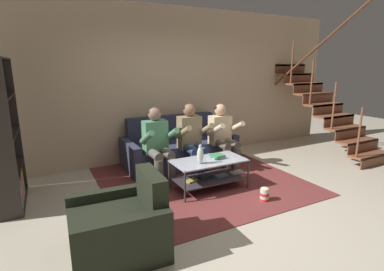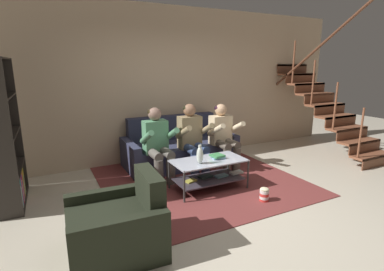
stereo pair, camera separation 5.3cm
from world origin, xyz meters
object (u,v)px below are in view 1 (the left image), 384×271
object	(u,v)px
armchair	(121,227)
vase	(200,155)
person_seated_left	(158,142)
person_seated_right	(223,134)
coffee_table	(210,170)
book_stack	(218,156)
person_seated_middle	(192,137)
bookshelf	(2,156)
couch	(179,149)
popcorn_tub	(265,194)

from	to	relation	value
armchair	vase	bearing A→B (deg)	31.77
person_seated_left	person_seated_right	bearing A→B (deg)	-0.08
person_seated_left	coffee_table	size ratio (longest dim) A/B	1.02
vase	book_stack	distance (m)	0.39
person_seated_right	vase	world-z (taller)	person_seated_right
person_seated_middle	vase	world-z (taller)	person_seated_middle
person_seated_middle	coffee_table	distance (m)	0.79
person_seated_middle	book_stack	world-z (taller)	person_seated_middle
book_stack	bookshelf	xyz separation A→B (m)	(-2.81, 0.77, 0.20)
person_seated_right	person_seated_left	bearing A→B (deg)	179.92
person_seated_left	person_seated_middle	world-z (taller)	person_seated_middle
person_seated_right	book_stack	size ratio (longest dim) A/B	5.29
person_seated_middle	person_seated_right	world-z (taller)	person_seated_middle
couch	armchair	distance (m)	2.76
armchair	book_stack	bearing A→B (deg)	28.69
couch	bookshelf	distance (m)	2.80
popcorn_tub	vase	bearing A→B (deg)	136.04
person_seated_left	popcorn_tub	xyz separation A→B (m)	(1.00, -1.42, -0.54)
person_seated_middle	popcorn_tub	world-z (taller)	person_seated_middle
person_seated_middle	bookshelf	distance (m)	2.73
person_seated_left	book_stack	bearing A→B (deg)	-44.62
bookshelf	vase	bearing A→B (deg)	-19.49
person_seated_middle	vase	bearing A→B (deg)	-110.11
vase	person_seated_middle	bearing A→B (deg)	69.89
person_seated_middle	armchair	bearing A→B (deg)	-135.48
coffee_table	book_stack	size ratio (longest dim) A/B	5.25
vase	popcorn_tub	distance (m)	1.04
coffee_table	book_stack	distance (m)	0.24
person_seated_middle	person_seated_right	size ratio (longest dim) A/B	1.03
person_seated_left	popcorn_tub	distance (m)	1.82
person_seated_left	person_seated_middle	distance (m)	0.62
couch	vase	size ratio (longest dim) A/B	7.26
book_stack	armchair	distance (m)	2.00
vase	popcorn_tub	xyz separation A→B (m)	(0.66, -0.64, -0.48)
couch	armchair	bearing A→B (deg)	-127.30
book_stack	popcorn_tub	bearing A→B (deg)	-67.81
vase	coffee_table	bearing A→B (deg)	21.73
coffee_table	armchair	bearing A→B (deg)	-149.46
bookshelf	couch	bearing A→B (deg)	9.78
person_seated_left	coffee_table	xyz separation A→B (m)	(0.54, -0.70, -0.34)
person_seated_middle	armchair	xyz separation A→B (m)	(-1.67, -1.64, -0.38)
person_seated_right	book_stack	distance (m)	0.89
book_stack	bookshelf	bearing A→B (deg)	164.71
armchair	couch	bearing A→B (deg)	52.70
couch	person_seated_middle	distance (m)	0.66
bookshelf	popcorn_tub	world-z (taller)	bookshelf
person_seated_left	popcorn_tub	bearing A→B (deg)	-55.00
vase	couch	bearing A→B (deg)	77.85
person_seated_left	vase	bearing A→B (deg)	-66.91
vase	popcorn_tub	world-z (taller)	vase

